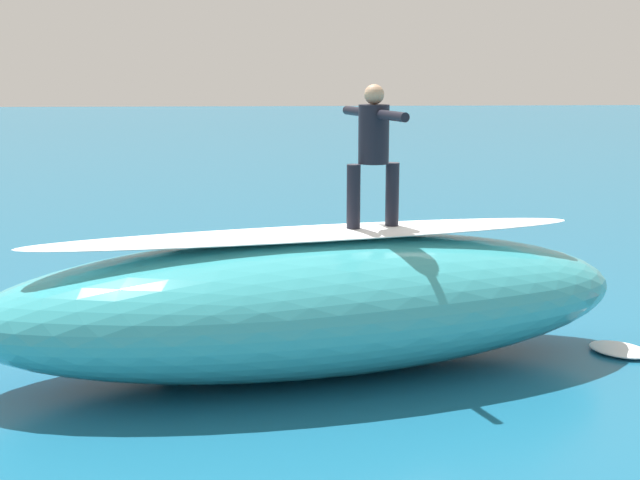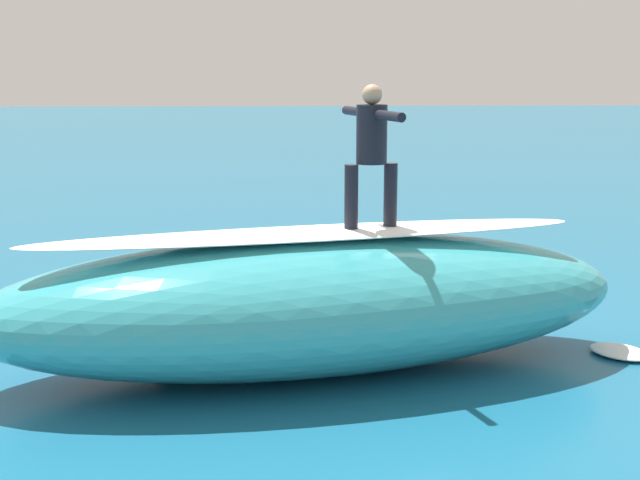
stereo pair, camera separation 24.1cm
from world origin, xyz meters
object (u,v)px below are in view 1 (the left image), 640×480
at_px(surfer_paddling, 284,295).
at_px(surfboard_riding, 373,230).
at_px(surfer_riding, 374,145).
at_px(surfboard_paddling, 277,308).

bearing_deg(surfer_paddling, surfboard_riding, 71.67).
height_order(surfer_riding, surfer_paddling, surfer_riding).
bearing_deg(surfer_riding, surfer_paddling, -85.77).
distance_m(surfer_riding, surfer_paddling, 3.47).
xyz_separation_m(surfboard_paddling, surfer_paddling, (-0.09, -0.08, 0.17)).
xyz_separation_m(surfboard_riding, surfboard_paddling, (1.08, -2.27, -1.55)).
xyz_separation_m(surfboard_riding, surfer_paddling, (0.99, -2.35, -1.37)).
height_order(surfboard_paddling, surfer_paddling, surfer_paddling).
bearing_deg(surfboard_paddling, surfboard_riding, 74.38).
bearing_deg(surfboard_riding, surfer_paddling, -85.77).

